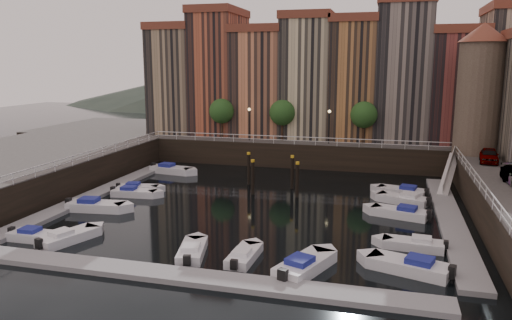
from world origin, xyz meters
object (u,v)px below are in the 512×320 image
(boat_left_2, at_px, (134,193))
(car_a, at_px, (489,156))
(gangway, at_px, (449,171))
(boat_left_1, at_px, (95,206))
(boat_left_0, at_px, (36,236))
(mooring_pilings, at_px, (272,175))
(corner_tower, at_px, (480,87))

(boat_left_2, xyz_separation_m, car_a, (33.16, 10.17, 3.36))
(gangway, bearing_deg, boat_left_1, -152.50)
(boat_left_0, xyz_separation_m, boat_left_1, (-0.09, 7.75, 0.07))
(mooring_pilings, height_order, boat_left_0, mooring_pilings)
(mooring_pilings, bearing_deg, boat_left_1, -141.41)
(boat_left_0, xyz_separation_m, boat_left_2, (0.79, 12.95, 0.01))
(corner_tower, distance_m, mooring_pilings, 23.88)
(corner_tower, height_order, boat_left_2, corner_tower)
(car_a, bearing_deg, boat_left_0, -138.21)
(mooring_pilings, xyz_separation_m, boat_left_0, (-13.30, -18.43, -1.31))
(corner_tower, relative_size, mooring_pilings, 2.20)
(boat_left_1, bearing_deg, boat_left_2, 73.24)
(mooring_pilings, height_order, car_a, car_a)
(boat_left_2, bearing_deg, boat_left_1, -105.51)
(mooring_pilings, xyz_separation_m, car_a, (20.65, 4.68, 2.06))
(corner_tower, relative_size, boat_left_0, 3.16)
(corner_tower, distance_m, boat_left_2, 37.27)
(mooring_pilings, bearing_deg, boat_left_0, -125.80)
(corner_tower, xyz_separation_m, gangway, (-2.90, -4.50, -8.28))
(corner_tower, relative_size, boat_left_2, 2.98)
(boat_left_0, bearing_deg, gangway, 36.92)
(corner_tower, bearing_deg, gangway, -122.80)
(boat_left_0, relative_size, car_a, 1.04)
(boat_left_1, distance_m, car_a, 37.50)
(mooring_pilings, xyz_separation_m, boat_left_1, (-13.39, -10.68, -1.24))
(car_a, bearing_deg, boat_left_2, -155.42)
(boat_left_0, distance_m, boat_left_1, 7.75)
(gangway, height_order, boat_left_0, gangway)
(boat_left_0, bearing_deg, mooring_pilings, 53.29)
(corner_tower, relative_size, boat_left_1, 2.57)
(corner_tower, bearing_deg, boat_left_2, -154.98)
(car_a, bearing_deg, mooring_pilings, -159.69)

